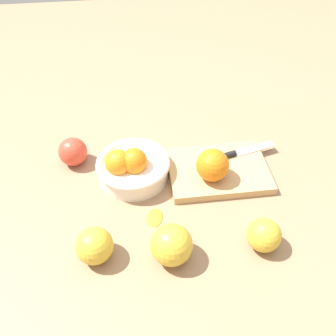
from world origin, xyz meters
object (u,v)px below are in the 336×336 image
object	(u,v)px
bowl	(132,167)
apple_back_left	(73,152)
apple_front_right	(264,235)
cutting_board	(218,170)
orange_on_board	(213,165)
knife	(239,152)
apple_front_left_2	(94,246)
apple_front_left	(171,245)

from	to	relation	value
bowl	apple_back_left	bearing A→B (deg)	152.95
apple_front_right	cutting_board	bearing A→B (deg)	101.34
bowl	orange_on_board	distance (m)	0.19
cutting_board	knife	size ratio (longest dim) A/B	1.53
orange_on_board	apple_back_left	distance (m)	0.34
orange_on_board	apple_back_left	xyz separation A→B (m)	(-0.32, 0.11, -0.02)
orange_on_board	apple_front_right	bearing A→B (deg)	-70.18
bowl	apple_front_left_2	bearing A→B (deg)	-111.79
apple_front_left	apple_front_right	size ratio (longest dim) A/B	1.20
knife	apple_front_left	size ratio (longest dim) A/B	1.88
cutting_board	orange_on_board	bearing A→B (deg)	-129.40
knife	apple_front_right	xyz separation A→B (m)	(-0.02, -0.25, 0.01)
apple_front_left	apple_front_left_2	distance (m)	0.15
apple_front_right	orange_on_board	bearing A→B (deg)	109.82
bowl	apple_front_left_2	distance (m)	0.22
bowl	orange_on_board	size ratio (longest dim) A/B	2.29
bowl	apple_front_right	xyz separation A→B (m)	(0.25, -0.22, -0.00)
bowl	apple_front_right	world-z (taller)	bowl
apple_front_right	apple_front_left_2	xyz separation A→B (m)	(-0.33, 0.01, 0.00)
knife	apple_front_left_2	size ratio (longest dim) A/B	2.10
apple_front_right	apple_front_left_2	world-z (taller)	apple_front_left_2
apple_front_left_2	orange_on_board	bearing A→B (deg)	32.53
cutting_board	apple_front_left_2	size ratio (longest dim) A/B	3.21
bowl	apple_front_left_2	xyz separation A→B (m)	(-0.08, -0.21, 0.00)
cutting_board	apple_front_right	world-z (taller)	apple_front_right
apple_front_left_2	apple_back_left	bearing A→B (deg)	101.24
bowl	apple_front_right	bearing A→B (deg)	-42.17
orange_on_board	apple_front_left	distance (m)	0.22
cutting_board	knife	distance (m)	0.07
bowl	apple_front_left_2	world-z (taller)	bowl
knife	apple_back_left	size ratio (longest dim) A/B	2.22
cutting_board	apple_front_right	size ratio (longest dim) A/B	3.44
cutting_board	orange_on_board	size ratio (longest dim) A/B	3.13
knife	apple_front_left	world-z (taller)	apple_front_left
bowl	apple_front_left	size ratio (longest dim) A/B	2.10
apple_back_left	apple_front_left_2	world-z (taller)	apple_front_left_2
bowl	cutting_board	bearing A→B (deg)	-3.23
cutting_board	apple_back_left	bearing A→B (deg)	166.48
cutting_board	apple_front_left	xyz separation A→B (m)	(-0.14, -0.22, 0.03)
cutting_board	apple_back_left	size ratio (longest dim) A/B	3.38
orange_on_board	apple_front_right	world-z (taller)	orange_on_board
knife	apple_back_left	distance (m)	0.41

